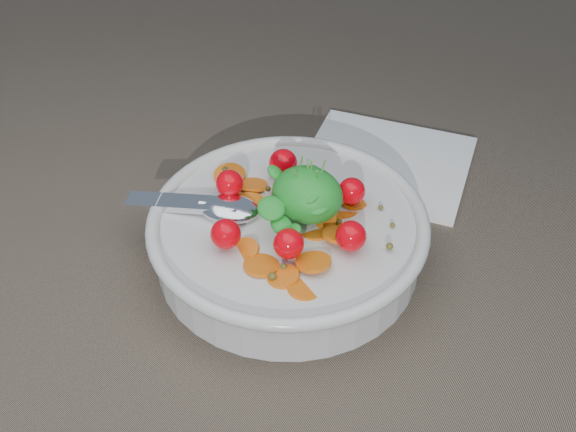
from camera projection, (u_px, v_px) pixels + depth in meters
The scene contains 3 objects.
ground at pixel (261, 247), 0.65m from camera, with size 6.00×6.00×0.00m, color #706150.
bowl at pixel (288, 234), 0.62m from camera, with size 0.26×0.24×0.10m.
napkin at pixel (386, 163), 0.74m from camera, with size 0.16×0.14×0.01m, color white.
Camera 1 is at (0.25, -0.40, 0.45)m, focal length 45.00 mm.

